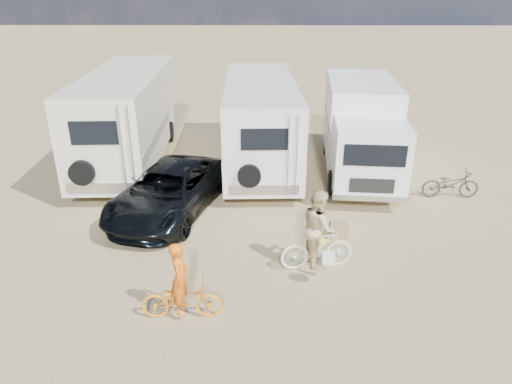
{
  "coord_description": "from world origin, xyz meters",
  "views": [
    {
      "loc": [
        0.06,
        -9.32,
        6.34
      ],
      "look_at": [
        -0.08,
        1.92,
        1.3
      ],
      "focal_mm": 32.95,
      "sensor_mm": 36.0,
      "label": 1
    }
  ],
  "objects_px": {
    "bike_man": "(182,299)",
    "box_truck": "(362,131)",
    "crate": "(339,230)",
    "bike_woman": "(317,248)",
    "bike_parked": "(450,184)",
    "rider_man": "(181,285)",
    "rider_woman": "(318,234)",
    "cooler": "(175,226)",
    "dark_suv": "(168,191)",
    "rv_left": "(128,119)",
    "rv_main": "(260,124)"
  },
  "relations": [
    {
      "from": "rv_main",
      "to": "box_truck",
      "type": "distance_m",
      "value": 3.66
    },
    {
      "from": "rv_left",
      "to": "dark_suv",
      "type": "relative_size",
      "value": 1.68
    },
    {
      "from": "bike_woman",
      "to": "bike_parked",
      "type": "relative_size",
      "value": 1.0
    },
    {
      "from": "rider_man",
      "to": "rider_woman",
      "type": "bearing_deg",
      "value": -59.51
    },
    {
      "from": "rv_main",
      "to": "bike_man",
      "type": "distance_m",
      "value": 9.15
    },
    {
      "from": "box_truck",
      "to": "rv_main",
      "type": "bearing_deg",
      "value": 170.99
    },
    {
      "from": "rv_main",
      "to": "bike_parked",
      "type": "height_order",
      "value": "rv_main"
    },
    {
      "from": "dark_suv",
      "to": "bike_man",
      "type": "height_order",
      "value": "dark_suv"
    },
    {
      "from": "crate",
      "to": "bike_woman",
      "type": "bearing_deg",
      "value": -116.19
    },
    {
      "from": "cooler",
      "to": "dark_suv",
      "type": "bearing_deg",
      "value": 88.91
    },
    {
      "from": "crate",
      "to": "dark_suv",
      "type": "bearing_deg",
      "value": 164.22
    },
    {
      "from": "dark_suv",
      "to": "crate",
      "type": "height_order",
      "value": "dark_suv"
    },
    {
      "from": "rv_left",
      "to": "cooler",
      "type": "bearing_deg",
      "value": -68.07
    },
    {
      "from": "bike_man",
      "to": "crate",
      "type": "bearing_deg",
      "value": -49.03
    },
    {
      "from": "dark_suv",
      "to": "bike_woman",
      "type": "distance_m",
      "value": 5.04
    },
    {
      "from": "bike_parked",
      "to": "cooler",
      "type": "height_order",
      "value": "bike_parked"
    },
    {
      "from": "bike_woman",
      "to": "crate",
      "type": "distance_m",
      "value": 1.8
    },
    {
      "from": "rv_main",
      "to": "rider_woman",
      "type": "distance_m",
      "value": 7.24
    },
    {
      "from": "bike_man",
      "to": "cooler",
      "type": "relative_size",
      "value": 3.09
    },
    {
      "from": "bike_man",
      "to": "dark_suv",
      "type": "bearing_deg",
      "value": 11.42
    },
    {
      "from": "rv_main",
      "to": "dark_suv",
      "type": "relative_size",
      "value": 1.58
    },
    {
      "from": "box_truck",
      "to": "bike_man",
      "type": "xyz_separation_m",
      "value": [
        -5.11,
        -8.06,
        -1.14
      ]
    },
    {
      "from": "rv_main",
      "to": "box_truck",
      "type": "relative_size",
      "value": 1.2
    },
    {
      "from": "rv_left",
      "to": "crate",
      "type": "bearing_deg",
      "value": -41.62
    },
    {
      "from": "cooler",
      "to": "crate",
      "type": "xyz_separation_m",
      "value": [
        4.49,
        -0.09,
        -0.03
      ]
    },
    {
      "from": "rv_left",
      "to": "rider_woman",
      "type": "distance_m",
      "value": 9.65
    },
    {
      "from": "bike_man",
      "to": "cooler",
      "type": "bearing_deg",
      "value": 10.38
    },
    {
      "from": "dark_suv",
      "to": "bike_parked",
      "type": "distance_m",
      "value": 8.85
    },
    {
      "from": "rv_main",
      "to": "cooler",
      "type": "relative_size",
      "value": 14.81
    },
    {
      "from": "rv_left",
      "to": "rider_man",
      "type": "xyz_separation_m",
      "value": [
        3.34,
        -9.15,
        -0.91
      ]
    },
    {
      "from": "rider_woman",
      "to": "crate",
      "type": "bearing_deg",
      "value": -36.08
    },
    {
      "from": "rider_woman",
      "to": "crate",
      "type": "height_order",
      "value": "rider_woman"
    },
    {
      "from": "bike_man",
      "to": "box_truck",
      "type": "bearing_deg",
      "value": -34.19
    },
    {
      "from": "rv_main",
      "to": "dark_suv",
      "type": "bearing_deg",
      "value": -125.18
    },
    {
      "from": "box_truck",
      "to": "rider_woman",
      "type": "xyz_separation_m",
      "value": [
        -2.16,
        -6.2,
        -0.64
      ]
    },
    {
      "from": "box_truck",
      "to": "rider_man",
      "type": "height_order",
      "value": "box_truck"
    },
    {
      "from": "dark_suv",
      "to": "bike_parked",
      "type": "relative_size",
      "value": 2.83
    },
    {
      "from": "rider_woman",
      "to": "bike_parked",
      "type": "bearing_deg",
      "value": -58.52
    },
    {
      "from": "box_truck",
      "to": "bike_parked",
      "type": "bearing_deg",
      "value": -34.35
    },
    {
      "from": "dark_suv",
      "to": "crate",
      "type": "xyz_separation_m",
      "value": [
        4.86,
        -1.37,
        -0.51
      ]
    },
    {
      "from": "cooler",
      "to": "bike_parked",
      "type": "bearing_deg",
      "value": -0.91
    },
    {
      "from": "box_truck",
      "to": "crate",
      "type": "distance_m",
      "value": 5.01
    },
    {
      "from": "rv_left",
      "to": "bike_woman",
      "type": "distance_m",
      "value": 9.69
    },
    {
      "from": "rider_man",
      "to": "cooler",
      "type": "bearing_deg",
      "value": 10.38
    },
    {
      "from": "bike_parked",
      "to": "bike_man",
      "type": "bearing_deg",
      "value": 129.4
    },
    {
      "from": "bike_woman",
      "to": "bike_parked",
      "type": "bearing_deg",
      "value": -58.52
    },
    {
      "from": "dark_suv",
      "to": "rider_woman",
      "type": "bearing_deg",
      "value": -22.02
    },
    {
      "from": "cooler",
      "to": "crate",
      "type": "bearing_deg",
      "value": -18.37
    },
    {
      "from": "box_truck",
      "to": "rider_man",
      "type": "xyz_separation_m",
      "value": [
        -5.11,
        -8.06,
        -0.8
      ]
    },
    {
      "from": "dark_suv",
      "to": "cooler",
      "type": "bearing_deg",
      "value": -59.99
    }
  ]
}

